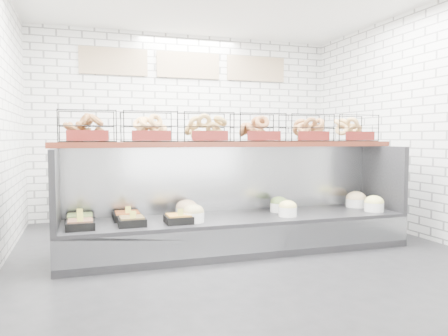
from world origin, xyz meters
name	(u,v)px	position (x,y,z in m)	size (l,w,h in m)	color
ground	(247,257)	(0.00, 0.00, 0.00)	(5.50, 5.50, 0.00)	black
room_shell	(230,75)	(0.00, 0.60, 2.06)	(5.02, 5.51, 3.01)	silver
display_case	(237,222)	(0.00, 0.35, 0.32)	(4.00, 0.90, 1.20)	black
bagel_shelf	(232,131)	(0.00, 0.52, 1.39)	(4.10, 0.50, 0.40)	#45170E
prep_counter	(193,189)	(-0.01, 2.43, 0.47)	(4.00, 0.60, 1.20)	#93969B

